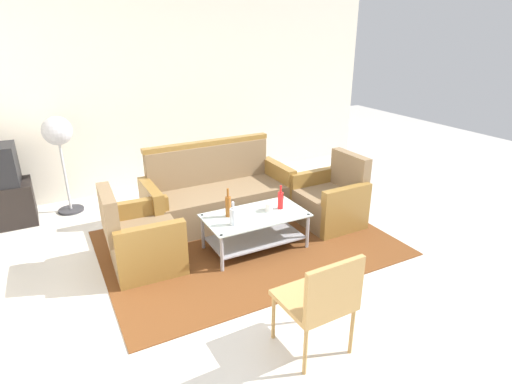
{
  "coord_description": "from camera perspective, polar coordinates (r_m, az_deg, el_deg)",
  "views": [
    {
      "loc": [
        -1.9,
        -3.0,
        2.29
      ],
      "look_at": [
        0.01,
        0.61,
        0.65
      ],
      "focal_mm": 29.06,
      "sensor_mm": 36.0,
      "label": 1
    }
  ],
  "objects": [
    {
      "name": "armchair_left",
      "position": [
        4.34,
        -15.46,
        -6.47
      ],
      "size": [
        0.73,
        0.79,
        0.85
      ],
      "rotation": [
        0.0,
        0.0,
        -1.61
      ],
      "color": "#7F6647",
      "rests_on": "rug"
    },
    {
      "name": "bottle_brown",
      "position": [
        4.37,
        -3.85,
        -1.93
      ],
      "size": [
        0.06,
        0.06,
        0.32
      ],
      "color": "brown",
      "rests_on": "coffee_table"
    },
    {
      "name": "bottle_red",
      "position": [
        4.56,
        3.39,
        -1.09
      ],
      "size": [
        0.06,
        0.06,
        0.27
      ],
      "color": "red",
      "rests_on": "coffee_table"
    },
    {
      "name": "cup",
      "position": [
        4.51,
        1.8,
        -2.07
      ],
      "size": [
        0.08,
        0.08,
        0.1
      ],
      "primitive_type": "cylinder",
      "color": "silver",
      "rests_on": "coffee_table"
    },
    {
      "name": "pedestal_fan",
      "position": [
        5.75,
        -25.6,
        6.89
      ],
      "size": [
        0.36,
        0.36,
        1.27
      ],
      "color": "#2D2D33",
      "rests_on": "ground"
    },
    {
      "name": "bottle_clear",
      "position": [
        4.2,
        -3.16,
        -3.34
      ],
      "size": [
        0.07,
        0.07,
        0.25
      ],
      "color": "silver",
      "rests_on": "coffee_table"
    },
    {
      "name": "ground_plane",
      "position": [
        4.23,
        3.82,
        -10.99
      ],
      "size": [
        14.0,
        14.0,
        0.0
      ],
      "primitive_type": "plane",
      "color": "beige"
    },
    {
      "name": "armchair_right",
      "position": [
        5.17,
        10.19,
        -1.27
      ],
      "size": [
        0.71,
        0.77,
        0.85
      ],
      "rotation": [
        0.0,
        0.0,
        1.59
      ],
      "color": "#7F6647",
      "rests_on": "rug"
    },
    {
      "name": "wall_back",
      "position": [
        6.41,
        -10.69,
        13.53
      ],
      "size": [
        6.52,
        0.12,
        2.8
      ],
      "color": "silver",
      "rests_on": "ground"
    },
    {
      "name": "rug",
      "position": [
        4.73,
        -1.22,
        -6.99
      ],
      "size": [
        3.12,
        2.24,
        0.01
      ],
      "primitive_type": "cube",
      "color": "brown",
      "rests_on": "ground"
    },
    {
      "name": "coffee_table",
      "position": [
        4.51,
        -0.11,
        -4.73
      ],
      "size": [
        1.1,
        0.6,
        0.4
      ],
      "color": "silver",
      "rests_on": "rug"
    },
    {
      "name": "couch",
      "position": [
        5.18,
        -5.26,
        -0.63
      ],
      "size": [
        1.81,
        0.75,
        0.96
      ],
      "rotation": [
        0.0,
        0.0,
        3.15
      ],
      "color": "#7F6647",
      "rests_on": "rug"
    },
    {
      "name": "wicker_chair",
      "position": [
        3.07,
        9.0,
        -14.17
      ],
      "size": [
        0.49,
        0.49,
        0.84
      ],
      "rotation": [
        0.0,
        0.0,
        0.02
      ],
      "color": "#AD844C",
      "rests_on": "ground"
    }
  ]
}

